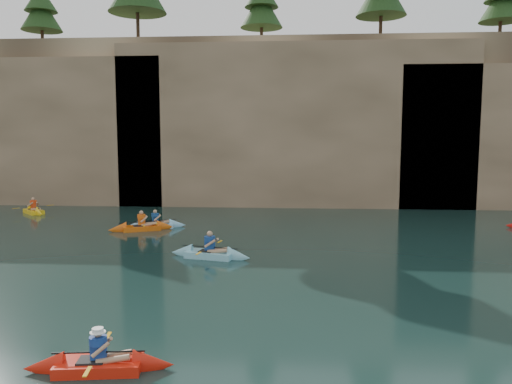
{
  "coord_description": "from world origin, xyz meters",
  "views": [
    {
      "loc": [
        1.87,
        -11.94,
        4.89
      ],
      "look_at": [
        0.69,
        4.6,
        3.0
      ],
      "focal_mm": 35.0,
      "sensor_mm": 36.0,
      "label": 1
    }
  ],
  "objects": [
    {
      "name": "kayaker_yellow",
      "position": [
        -14.32,
        18.0,
        0.16
      ],
      "size": [
        2.73,
        2.7,
        1.26
      ],
      "rotation": [
        0.0,
        0.0,
        -0.78
      ],
      "color": "yellow",
      "rests_on": "ground"
    },
    {
      "name": "sea_cave_west",
      "position": [
        -18.0,
        21.95,
        2.0
      ],
      "size": [
        4.5,
        1.0,
        4.0
      ],
      "primitive_type": "cube",
      "color": "black",
      "rests_on": "ground"
    },
    {
      "name": "cliff",
      "position": [
        0.0,
        30.0,
        6.0
      ],
      "size": [
        70.0,
        16.0,
        12.0
      ],
      "primitive_type": "cube",
      "color": "tan",
      "rests_on": "ground"
    },
    {
      "name": "cliff_slab_center",
      "position": [
        2.0,
        22.6,
        5.7
      ],
      "size": [
        24.0,
        2.4,
        11.4
      ],
      "primitive_type": "cube",
      "color": "tan",
      "rests_on": "ground"
    },
    {
      "name": "sea_cave_center",
      "position": [
        -4.0,
        21.95,
        1.6
      ],
      "size": [
        3.5,
        1.0,
        3.2
      ],
      "primitive_type": "cube",
      "color": "black",
      "rests_on": "ground"
    },
    {
      "name": "kayaker_orange",
      "position": [
        -5.84,
        12.94,
        0.16
      ],
      "size": [
        3.4,
        2.35,
        1.28
      ],
      "rotation": [
        0.0,
        0.0,
        0.4
      ],
      "color": "#E05A0E",
      "rests_on": "ground"
    },
    {
      "name": "kayaker_ltblue_near",
      "position": [
        -1.37,
        7.45,
        0.17
      ],
      "size": [
        3.5,
        2.57,
        1.35
      ],
      "rotation": [
        0.0,
        0.0,
        -0.23
      ],
      "color": "#82C8DB",
      "rests_on": "ground"
    },
    {
      "name": "kayaker_ltblue_mid",
      "position": [
        -5.31,
        13.62,
        0.15
      ],
      "size": [
        3.28,
        2.3,
        1.22
      ],
      "rotation": [
        0.0,
        0.0,
        0.33
      ],
      "color": "#8FCCF0",
      "rests_on": "ground"
    },
    {
      "name": "sea_cave_east",
      "position": [
        10.0,
        21.95,
        2.25
      ],
      "size": [
        5.0,
        1.0,
        4.5
      ],
      "primitive_type": "cube",
      "color": "black",
      "rests_on": "ground"
    },
    {
      "name": "ground",
      "position": [
        0.0,
        0.0,
        0.0
      ],
      "size": [
        160.0,
        160.0,
        0.0
      ],
      "primitive_type": "plane",
      "color": "black",
      "rests_on": "ground"
    },
    {
      "name": "main_kayaker",
      "position": [
        -2.1,
        -2.3,
        0.15
      ],
      "size": [
        3.17,
        2.12,
        1.15
      ],
      "rotation": [
        0.0,
        0.0,
        0.14
      ],
      "color": "red",
      "rests_on": "ground"
    }
  ]
}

